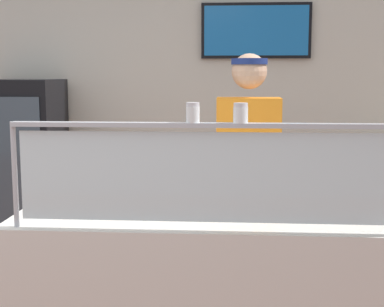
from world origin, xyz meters
TOP-DOWN VIEW (x-y plane):
  - shop_rear_unit at (1.01, 2.57)m, footprint 6.42×0.13m
  - serving_counter at (1.01, 0.37)m, footprint 2.02×0.74m
  - sneeze_guard at (1.01, 0.06)m, footprint 1.84×0.06m
  - pizza_tray at (1.05, 0.45)m, footprint 0.43×0.43m
  - pizza_server at (1.06, 0.43)m, footprint 0.08×0.28m
  - parmesan_shaker at (0.91, 0.06)m, footprint 0.06×0.06m
  - pepper_flake_shaker at (1.11, 0.06)m, footprint 0.06×0.06m
  - worker_figure at (1.18, 1.00)m, footprint 0.41×0.50m
  - drink_fridge at (-0.67, 2.12)m, footprint 0.67×0.61m

SIDE VIEW (x-z plane):
  - serving_counter at x=1.01m, z-range 0.00..0.95m
  - drink_fridge at x=-0.67m, z-range 0.00..1.59m
  - pizza_tray at x=1.05m, z-range 0.95..0.98m
  - pizza_server at x=1.06m, z-range 0.99..0.99m
  - worker_figure at x=1.18m, z-range 0.13..1.89m
  - sneeze_guard at x=1.01m, z-range 1.01..1.49m
  - shop_rear_unit at x=1.01m, z-range 0.01..2.71m
  - pepper_flake_shaker at x=1.11m, z-range 1.43..1.51m
  - parmesan_shaker at x=0.91m, z-range 1.43..1.51m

